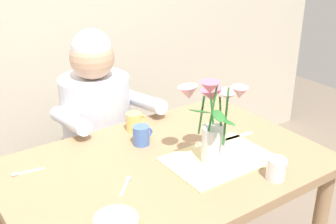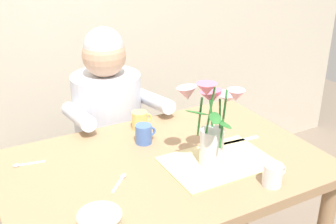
# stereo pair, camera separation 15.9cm
# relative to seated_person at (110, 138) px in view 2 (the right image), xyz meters

# --- Properties ---
(dining_table) EXTENTS (1.20, 0.80, 0.74)m
(dining_table) POSITION_rel_seated_person_xyz_m (-0.01, -0.62, 0.08)
(dining_table) COLOR #9E7A56
(dining_table) RESTS_ON ground_plane
(seated_person) EXTENTS (0.45, 0.47, 1.14)m
(seated_person) POSITION_rel_seated_person_xyz_m (0.00, 0.00, 0.00)
(seated_person) COLOR #4C4C56
(seated_person) RESTS_ON ground_plane
(striped_placemat) EXTENTS (0.40, 0.28, 0.00)m
(striped_placemat) POSITION_rel_seated_person_xyz_m (0.17, -0.71, 0.18)
(striped_placemat) COLOR beige
(striped_placemat) RESTS_ON dining_table
(flower_vase) EXTENTS (0.24, 0.26, 0.34)m
(flower_vase) POSITION_rel_seated_person_xyz_m (0.14, -0.71, 0.36)
(flower_vase) COLOR silver
(flower_vase) RESTS_ON dining_table
(ceramic_bowl) EXTENTS (0.14, 0.14, 0.06)m
(ceramic_bowl) POSITION_rel_seated_person_xyz_m (-0.35, -0.87, 0.21)
(ceramic_bowl) COLOR beige
(ceramic_bowl) RESTS_ON dining_table
(dinner_knife) EXTENTS (0.19, 0.03, 0.00)m
(dinner_knife) POSITION_rel_seated_person_xyz_m (0.34, -0.61, 0.18)
(dinner_knife) COLOR silver
(dinner_knife) RESTS_ON dining_table
(coffee_cup) EXTENTS (0.09, 0.07, 0.08)m
(coffee_cup) POSITION_rel_seated_person_xyz_m (0.25, -0.93, 0.22)
(coffee_cup) COLOR silver
(coffee_cup) RESTS_ON dining_table
(ceramic_mug) EXTENTS (0.09, 0.07, 0.08)m
(ceramic_mug) POSITION_rel_seated_person_xyz_m (-0.01, -0.44, 0.22)
(ceramic_mug) COLOR #476BB7
(ceramic_mug) RESTS_ON dining_table
(tea_cup) EXTENTS (0.09, 0.07, 0.08)m
(tea_cup) POSITION_rel_seated_person_xyz_m (0.04, -0.31, 0.22)
(tea_cup) COLOR #E5C666
(tea_cup) RESTS_ON dining_table
(spoon_0) EXTENTS (0.12, 0.03, 0.01)m
(spoon_0) POSITION_rel_seated_person_xyz_m (-0.48, -0.38, 0.18)
(spoon_0) COLOR silver
(spoon_0) RESTS_ON dining_table
(spoon_1) EXTENTS (0.09, 0.10, 0.01)m
(spoon_1) POSITION_rel_seated_person_xyz_m (-0.20, -0.66, 0.18)
(spoon_1) COLOR silver
(spoon_1) RESTS_ON dining_table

